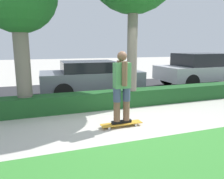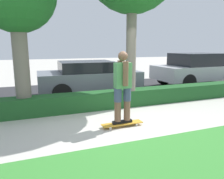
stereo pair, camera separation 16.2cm
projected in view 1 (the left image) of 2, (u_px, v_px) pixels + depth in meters
name	position (u px, v px, depth m)	size (l,w,h in m)	color
ground_plane	(120.00, 125.00, 5.46)	(60.00, 60.00, 0.00)	#BCB7AD
street_asphalt	(84.00, 92.00, 9.35)	(18.54, 5.00, 0.01)	#2D2D30
hedge_row	(102.00, 100.00, 6.89)	(18.54, 0.60, 0.53)	#1E5123
skateboard	(121.00, 124.00, 5.33)	(1.03, 0.24, 0.08)	gold
skater_person	(122.00, 86.00, 5.15)	(0.51, 0.45, 1.74)	black
parked_car_middle	(91.00, 77.00, 8.68)	(3.98, 1.99, 1.35)	slate
parked_car_rear	(202.00, 69.00, 10.60)	(4.45, 2.04, 1.60)	#B7B7BC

